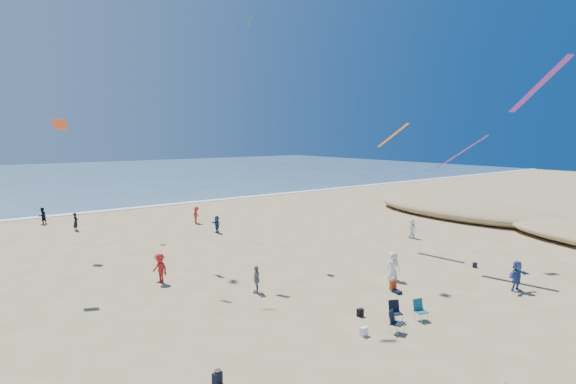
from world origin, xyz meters
TOP-DOWN VIEW (x-y plane):
  - ocean at (0.00, 95.00)m, footprint 220.00×100.00m
  - surf_line at (0.00, 45.00)m, footprint 220.00×1.20m
  - standing_flyers at (5.08, 17.13)m, footprint 34.85×47.73m
  - seated_group at (0.22, 5.19)m, footprint 20.11×30.04m
  - chair_cluster at (5.61, 3.76)m, footprint 2.76×1.59m
  - white_tote at (3.27, 4.11)m, footprint 0.35×0.20m
  - black_backpack at (4.70, 5.72)m, footprint 0.30×0.22m
  - navy_bag at (16.74, 6.80)m, footprint 0.28×0.18m
  - kites_aloft at (7.74, 13.84)m, footprint 37.73×41.11m

SIDE VIEW (x-z plane):
  - ocean at x=0.00m, z-range 0.00..0.06m
  - surf_line at x=0.00m, z-range 0.00..0.08m
  - navy_bag at x=16.74m, z-range 0.00..0.34m
  - black_backpack at x=4.70m, z-range 0.00..0.38m
  - white_tote at x=3.27m, z-range 0.00..0.40m
  - seated_group at x=0.22m, z-range 0.00..0.84m
  - chair_cluster at x=5.61m, z-range 0.00..1.00m
  - standing_flyers at x=5.08m, z-range -0.06..1.73m
  - kites_aloft at x=7.74m, z-range 0.62..28.88m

